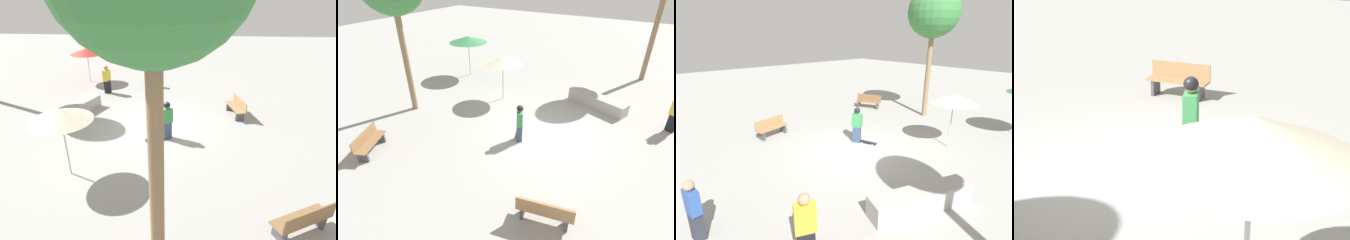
# 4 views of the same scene
# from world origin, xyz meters

# --- Properties ---
(ground_plane) EXTENTS (60.00, 60.00, 0.00)m
(ground_plane) POSITION_xyz_m (0.00, 0.00, 0.00)
(ground_plane) COLOR #9E9E99
(skater_main) EXTENTS (0.40, 0.48, 1.59)m
(skater_main) POSITION_xyz_m (0.80, 0.78, 0.86)
(skater_main) COLOR #38476B
(skater_main) RESTS_ON ground_plane
(skateboard) EXTENTS (0.45, 0.82, 0.07)m
(skateboard) POSITION_xyz_m (1.04, 0.32, 0.06)
(skateboard) COLOR black
(skateboard) RESTS_ON ground_plane
(concrete_ledge) EXTENTS (3.11, 1.63, 0.59)m
(concrete_ledge) POSITION_xyz_m (-1.14, -3.81, 0.30)
(concrete_ledge) COLOR #A8A39E
(concrete_ledge) RESTS_ON ground_plane
(bench_near) EXTENTS (1.11, 1.63, 0.85)m
(bench_near) POSITION_xyz_m (5.32, 4.43, 0.43)
(bench_near) COLOR #47474C
(bench_near) RESTS_ON ground_plane
(bench_far) EXTENTS (1.66, 0.77, 0.85)m
(bench_far) POSITION_xyz_m (-1.74, 3.95, 0.43)
(bench_far) COLOR #47474C
(bench_far) RESTS_ON ground_plane
(shade_umbrella_cream) EXTENTS (1.92, 1.92, 2.31)m
(shade_umbrella_cream) POSITION_xyz_m (3.41, -2.17, 2.12)
(shade_umbrella_cream) COLOR #B7B7BC
(shade_umbrella_cream) RESTS_ON ground_plane
(shade_umbrella_red) EXTENTS (2.14, 2.14, 2.26)m
(shade_umbrella_red) POSITION_xyz_m (-6.69, -5.07, 2.05)
(shade_umbrella_red) COLOR #B7B7BC
(shade_umbrella_red) RESTS_ON ground_plane
(bystander_watching) EXTENTS (0.29, 0.45, 1.56)m
(bystander_watching) POSITION_xyz_m (-6.07, -1.00, 0.78)
(bystander_watching) COLOR #282D38
(bystander_watching) RESTS_ON ground_plane
(bystander_far) EXTENTS (0.51, 0.40, 1.65)m
(bystander_far) POSITION_xyz_m (-4.48, -3.21, 0.82)
(bystander_far) COLOR black
(bystander_far) RESTS_ON ground_plane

